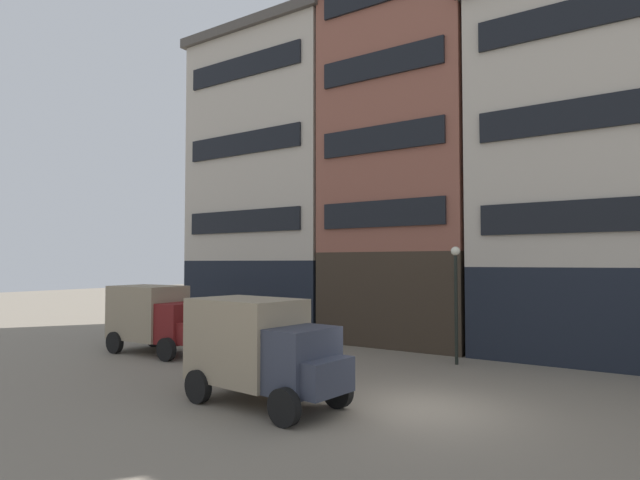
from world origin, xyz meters
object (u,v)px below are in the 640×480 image
delivery_truck_near (262,347)px  pedestrian_officer (230,320)px  delivery_truck_far (157,317)px  streetlamp_curbside (456,288)px

delivery_truck_near → pedestrian_officer: (-7.88, 7.09, -0.44)m
pedestrian_officer → delivery_truck_far: bearing=-95.2°
delivery_truck_near → pedestrian_officer: bearing=138.0°
delivery_truck_near → streetlamp_curbside: bearing=73.1°
delivery_truck_near → streetlamp_curbside: (2.34, 7.69, 1.25)m
delivery_truck_far → streetlamp_curbside: bearing=22.4°
delivery_truck_far → streetlamp_curbside: streetlamp_curbside is taller
delivery_truck_near → streetlamp_curbside: streetlamp_curbside is taller
delivery_truck_near → delivery_truck_far: same height
delivery_truck_far → pedestrian_officer: 3.79m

